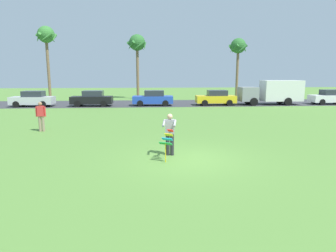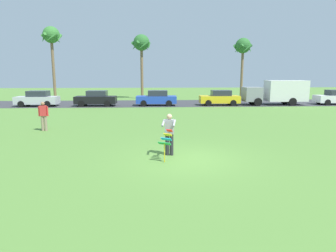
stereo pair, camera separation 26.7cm
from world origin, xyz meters
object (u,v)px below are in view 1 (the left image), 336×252
parked_car_black (92,99)px  parked_truck_grey_van (274,92)px  kite_held (167,140)px  parked_car_yellow (216,98)px  palm_tree_right_near (137,45)px  palm_tree_left_near (46,38)px  person_walker_near (41,116)px  palm_tree_centre_far (238,48)px  parked_car_blue (153,98)px  parked_car_silver (33,99)px  parked_car_white (330,97)px  person_kite_flyer (170,133)px

parked_car_black → parked_truck_grey_van: size_ratio=0.63×
kite_held → parked_car_yellow: (6.72, 20.07, -0.05)m
palm_tree_right_near → palm_tree_left_near: bearing=-179.6°
parked_car_yellow → parked_truck_grey_van: parked_truck_grey_van is taller
person_walker_near → palm_tree_centre_far: bearing=51.6°
parked_car_blue → person_walker_near: 15.21m
parked_car_silver → parked_car_yellow: same height
parked_truck_grey_van → person_walker_near: 24.13m
parked_car_white → palm_tree_left_near: bearing=165.0°
parked_car_silver → palm_tree_right_near: bearing=40.1°
parked_car_blue → parked_truck_grey_van: size_ratio=0.63×
parked_truck_grey_van → parked_car_white: (6.40, 0.00, -0.64)m
parked_car_yellow → parked_truck_grey_van: 6.38m
palm_tree_centre_far → parked_car_blue: bearing=-139.1°
person_kite_flyer → parked_car_black: (-6.49, 19.24, -0.18)m
parked_car_blue → palm_tree_centre_far: size_ratio=0.52×
parked_car_white → palm_tree_left_near: (-32.74, 8.75, 7.02)m
parked_car_silver → person_walker_near: (5.42, -13.56, 0.16)m
parked_car_black → palm_tree_right_near: (4.52, 8.83, 6.20)m
person_kite_flyer → palm_tree_left_near: 31.79m
person_kite_flyer → parked_car_silver: bearing=123.0°
parked_car_white → person_kite_flyer: bearing=-135.1°
parked_car_black → palm_tree_centre_far: 22.25m
parked_car_black → palm_tree_right_near: size_ratio=0.50×
parked_car_black → parked_car_yellow: size_ratio=1.00×
parked_car_silver → parked_truck_grey_van: bearing=0.0°
parked_truck_grey_van → palm_tree_right_near: bearing=149.3°
person_kite_flyer → parked_car_yellow: 20.32m
person_kite_flyer → kite_held: 0.85m
palm_tree_left_near → parked_car_black: bearing=-51.5°
parked_car_yellow → parked_car_white: same height
kite_held → palm_tree_left_near: 32.48m
parked_car_silver → parked_car_blue: bearing=-0.0°
parked_car_yellow → palm_tree_centre_far: bearing=62.5°
parked_car_silver → palm_tree_left_near: palm_tree_left_near is taller
parked_car_black → parked_truck_grey_van: (19.38, 0.00, 0.64)m
person_walker_near → parked_car_silver: bearing=111.8°
parked_car_blue → parked_truck_grey_van: parked_truck_grey_van is taller
person_kite_flyer → person_walker_near: bearing=141.2°
parked_car_yellow → parked_car_white: 12.75m
palm_tree_centre_far → person_walker_near: palm_tree_centre_far is taller
parked_car_silver → parked_truck_grey_van: size_ratio=0.63×
parked_car_black → palm_tree_left_near: 13.20m
palm_tree_right_near → person_kite_flyer: bearing=-86.0°
palm_tree_right_near → parked_car_black: bearing=-117.1°
parked_car_silver → parked_car_blue: 12.30m
palm_tree_centre_far → parked_car_silver: bearing=-156.6°
person_kite_flyer → parked_car_white: size_ratio=0.41×
parked_car_white → parked_truck_grey_van: bearing=-180.0°
parked_car_black → palm_tree_centre_far: palm_tree_centre_far is taller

